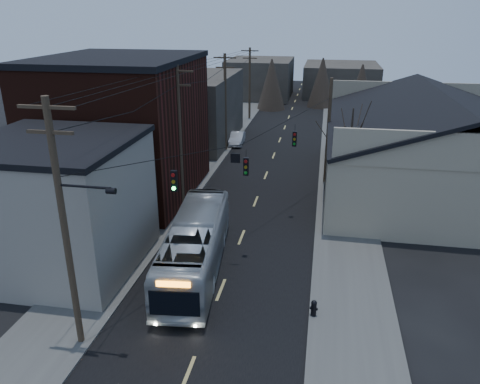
# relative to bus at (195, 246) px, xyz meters

# --- Properties ---
(road_surface) EXTENTS (9.00, 110.00, 0.02)m
(road_surface) POSITION_rel_bus_xyz_m (1.75, 20.38, -1.51)
(road_surface) COLOR black
(road_surface) RESTS_ON ground
(sidewalk_left) EXTENTS (4.00, 110.00, 0.12)m
(sidewalk_left) POSITION_rel_bus_xyz_m (-4.75, 20.38, -1.46)
(sidewalk_left) COLOR #474744
(sidewalk_left) RESTS_ON ground
(sidewalk_right) EXTENTS (4.00, 110.00, 0.12)m
(sidewalk_right) POSITION_rel_bus_xyz_m (8.25, 20.38, -1.46)
(sidewalk_right) COLOR #474744
(sidewalk_right) RESTS_ON ground
(building_clapboard) EXTENTS (8.00, 8.00, 7.00)m
(building_clapboard) POSITION_rel_bus_xyz_m (-7.25, -0.62, 1.98)
(building_clapboard) COLOR gray
(building_clapboard) RESTS_ON ground
(building_brick) EXTENTS (10.00, 12.00, 10.00)m
(building_brick) POSITION_rel_bus_xyz_m (-8.25, 10.38, 3.48)
(building_brick) COLOR black
(building_brick) RESTS_ON ground
(building_left_far) EXTENTS (9.00, 14.00, 7.00)m
(building_left_far) POSITION_rel_bus_xyz_m (-7.75, 26.38, 1.98)
(building_left_far) COLOR #35302A
(building_left_far) RESTS_ON ground
(warehouse) EXTENTS (16.16, 20.60, 7.73)m
(warehouse) POSITION_rel_bus_xyz_m (14.75, 15.38, 1.18)
(warehouse) COLOR gray
(warehouse) RESTS_ON ground
(building_far_left) EXTENTS (10.00, 12.00, 6.00)m
(building_far_left) POSITION_rel_bus_xyz_m (-4.25, 55.38, 1.48)
(building_far_left) COLOR #35302A
(building_far_left) RESTS_ON ground
(building_far_right) EXTENTS (12.00, 14.00, 5.00)m
(building_far_right) POSITION_rel_bus_xyz_m (8.75, 60.38, 0.98)
(building_far_right) COLOR #35302A
(building_far_right) RESTS_ON ground
(bare_tree) EXTENTS (0.40, 0.40, 7.20)m
(bare_tree) POSITION_rel_bus_xyz_m (8.25, 10.38, 2.08)
(bare_tree) COLOR black
(bare_tree) RESTS_ON ground
(utility_lines) EXTENTS (11.24, 45.28, 10.50)m
(utility_lines) POSITION_rel_bus_xyz_m (-1.37, 14.52, 3.44)
(utility_lines) COLOR #382B1E
(utility_lines) RESTS_ON ground
(bus) EXTENTS (3.66, 11.10, 3.04)m
(bus) POSITION_rel_bus_xyz_m (0.00, 0.00, 0.00)
(bus) COLOR #9FA5AA
(bus) RESTS_ON ground
(parked_car) EXTENTS (1.51, 3.92, 1.27)m
(parked_car) POSITION_rel_bus_xyz_m (-2.55, 25.85, -0.88)
(parked_car) COLOR #B2B4BB
(parked_car) RESTS_ON ground
(fire_hydrant) EXTENTS (0.38, 0.27, 0.79)m
(fire_hydrant) POSITION_rel_bus_xyz_m (6.45, -3.08, -0.97)
(fire_hydrant) COLOR black
(fire_hydrant) RESTS_ON sidewalk_right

